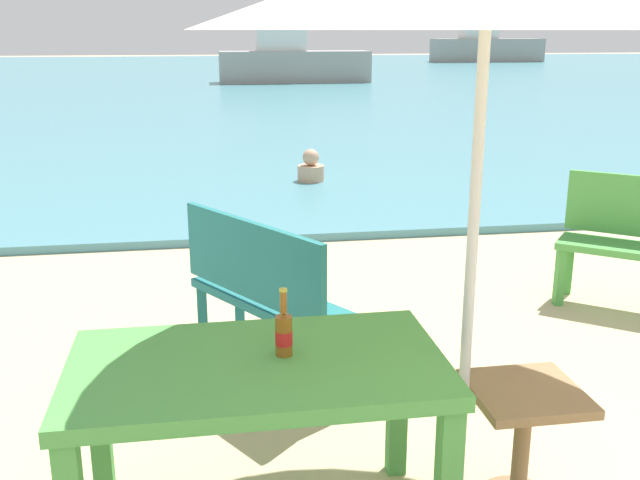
# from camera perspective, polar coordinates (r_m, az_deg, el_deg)

# --- Properties ---
(sea_water) EXTENTS (120.00, 50.00, 0.08)m
(sea_water) POSITION_cam_1_polar(r_m,az_deg,el_deg) (31.69, -7.02, 12.48)
(sea_water) COLOR teal
(sea_water) RESTS_ON ground_plane
(picnic_table_green) EXTENTS (1.40, 0.80, 0.76)m
(picnic_table_green) POSITION_cam_1_polar(r_m,az_deg,el_deg) (2.81, -4.85, -11.34)
(picnic_table_green) COLOR #4C9E47
(picnic_table_green) RESTS_ON ground_plane
(beer_bottle_amber) EXTENTS (0.07, 0.07, 0.26)m
(beer_bottle_amber) POSITION_cam_1_polar(r_m,az_deg,el_deg) (2.76, -2.83, -7.15)
(beer_bottle_amber) COLOR brown
(beer_bottle_amber) RESTS_ON picnic_table_green
(side_table_wood) EXTENTS (0.44, 0.44, 0.54)m
(side_table_wood) POSITION_cam_1_polar(r_m,az_deg,el_deg) (3.23, 15.50, -14.03)
(side_table_wood) COLOR olive
(side_table_wood) RESTS_ON ground_plane
(bench_teal_center) EXTENTS (0.95, 1.21, 0.95)m
(bench_teal_center) POSITION_cam_1_polar(r_m,az_deg,el_deg) (4.13, -4.32, -3.82)
(bench_teal_center) COLOR #237275
(bench_teal_center) RESTS_ON ground_plane
(swimmer_person) EXTENTS (0.34, 0.34, 0.41)m
(swimmer_person) POSITION_cam_1_polar(r_m,az_deg,el_deg) (9.37, -0.72, 5.57)
(swimmer_person) COLOR tan
(swimmer_person) RESTS_ON sea_water
(boat_tanker) EXTENTS (5.46, 1.49, 1.99)m
(boat_tanker) POSITION_cam_1_polar(r_m,az_deg,el_deg) (27.59, -2.16, 13.64)
(boat_tanker) COLOR gray
(boat_tanker) RESTS_ON sea_water
(boat_fishing_trawler) EXTENTS (6.63, 1.81, 2.41)m
(boat_fishing_trawler) POSITION_cam_1_polar(r_m,az_deg,el_deg) (46.69, 12.76, 14.43)
(boat_fishing_trawler) COLOR gray
(boat_fishing_trawler) RESTS_ON sea_water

